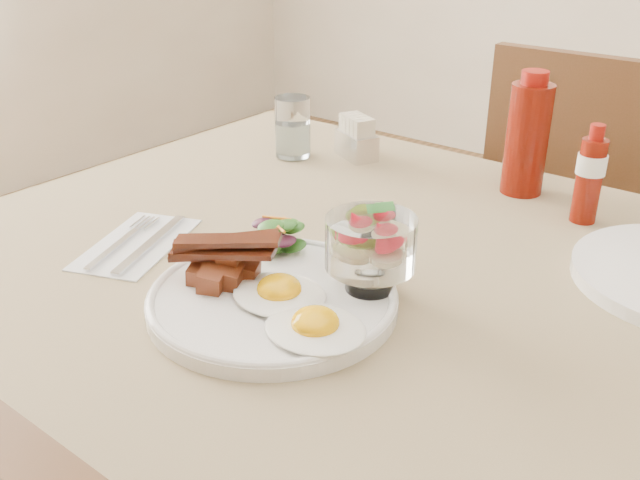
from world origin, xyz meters
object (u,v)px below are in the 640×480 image
ketchup_bottle (527,137)px  water_glass (293,131)px  table (436,347)px  hot_sauce_bottle (590,176)px  sugar_caddy (357,140)px  main_plate (273,300)px  fruit_cup (371,243)px  chair_far (600,255)px

ketchup_bottle → water_glass: ketchup_bottle is taller
ketchup_bottle → water_glass: bearing=-166.6°
table → ketchup_bottle: bearing=98.6°
hot_sauce_bottle → sugar_caddy: bearing=177.0°
ketchup_bottle → sugar_caddy: ketchup_bottle is taller
main_plate → water_glass: (-0.31, 0.40, 0.04)m
table → sugar_caddy: sugar_caddy is taller
table → hot_sauce_bottle: hot_sauce_bottle is taller
table → ketchup_bottle: size_ratio=7.09×
fruit_cup → ketchup_bottle: (-0.00, 0.42, 0.02)m
main_plate → water_glass: size_ratio=2.66×
main_plate → hot_sauce_bottle: (0.19, 0.45, 0.06)m
table → fruit_cup: fruit_cup is taller
ketchup_bottle → water_glass: (-0.39, -0.09, -0.04)m
table → hot_sauce_bottle: bearing=77.3°
sugar_caddy → hot_sauce_bottle: bearing=22.0°
water_glass → hot_sauce_bottle: bearing=4.9°
table → ketchup_bottle: 0.38m
hot_sauce_bottle → water_glass: 0.50m
chair_far → water_glass: bearing=-136.1°
main_plate → fruit_cup: bearing=45.3°
main_plate → fruit_cup: fruit_cup is taller
table → sugar_caddy: bearing=138.3°
chair_far → main_plate: chair_far is taller
hot_sauce_bottle → ketchup_bottle: bearing=156.9°
hot_sauce_bottle → water_glass: size_ratio=1.33×
sugar_caddy → water_glass: 0.11m
ketchup_bottle → chair_far: bearing=81.2°
fruit_cup → hot_sauce_bottle: bearing=73.2°
fruit_cup → table: bearing=60.3°
hot_sauce_bottle → sugar_caddy: size_ratio=1.52×
table → main_plate: size_ratio=4.75×
table → water_glass: size_ratio=12.63×
chair_far → water_glass: 0.66m
chair_far → ketchup_bottle: (-0.05, -0.33, 0.32)m
fruit_cup → water_glass: fruit_cup is taller
main_plate → sugar_caddy: 0.52m
table → ketchup_bottle: ketchup_bottle is taller
sugar_caddy → water_glass: (-0.09, -0.06, 0.01)m
fruit_cup → sugar_caddy: fruit_cup is taller
ketchup_bottle → hot_sauce_bottle: (0.11, -0.05, -0.02)m
ketchup_bottle → main_plate: bearing=-98.4°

